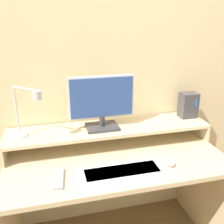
{
  "coord_description": "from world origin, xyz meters",
  "views": [
    {
      "loc": [
        -0.39,
        -1.07,
        1.58
      ],
      "look_at": [
        -0.02,
        0.37,
        1.02
      ],
      "focal_mm": 42.0,
      "sensor_mm": 36.0,
      "label": 1
    }
  ],
  "objects": [
    {
      "name": "wall_back",
      "position": [
        0.0,
        0.7,
        1.25
      ],
      "size": [
        6.0,
        0.05,
        2.5
      ],
      "color": "beige",
      "rests_on": "ground_plane"
    },
    {
      "name": "desk",
      "position": [
        0.0,
        0.33,
        0.52
      ],
      "size": [
        1.38,
        0.67,
        0.72
      ],
      "color": "beige",
      "rests_on": "ground_plane"
    },
    {
      "name": "monitor_shelf",
      "position": [
        0.0,
        0.52,
        0.83
      ],
      "size": [
        1.38,
        0.29,
        0.13
      ],
      "color": "beige",
      "rests_on": "desk"
    },
    {
      "name": "monitor",
      "position": [
        -0.05,
        0.52,
        1.04
      ],
      "size": [
        0.44,
        0.16,
        0.36
      ],
      "color": "#38383D",
      "rests_on": "monitor_shelf"
    },
    {
      "name": "desk_lamp",
      "position": [
        -0.52,
        0.46,
        1.03
      ],
      "size": [
        0.21,
        0.19,
        0.33
      ],
      "color": "silver",
      "rests_on": "monitor_shelf"
    },
    {
      "name": "router_dock",
      "position": [
        0.61,
        0.56,
        0.94
      ],
      "size": [
        0.12,
        0.1,
        0.19
      ],
      "color": "#3D3D42",
      "rests_on": "monitor_shelf"
    },
    {
      "name": "keyboard",
      "position": [
        -0.01,
        0.16,
        0.73
      ],
      "size": [
        0.47,
        0.16,
        0.02
      ],
      "color": "white",
      "rests_on": "desk"
    },
    {
      "name": "mouse",
      "position": [
        0.29,
        0.18,
        0.73
      ],
      "size": [
        0.06,
        0.09,
        0.03
      ],
      "color": "silver",
      "rests_on": "desk"
    },
    {
      "name": "remote_control",
      "position": [
        -0.37,
        0.18,
        0.73
      ],
      "size": [
        0.07,
        0.2,
        0.02
      ],
      "color": "#99999E",
      "rests_on": "desk"
    }
  ]
}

